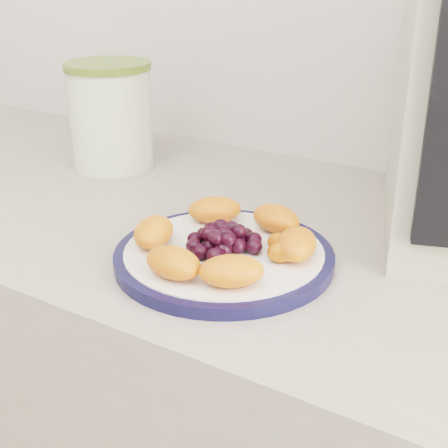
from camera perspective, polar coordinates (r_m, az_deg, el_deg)
The scene contains 5 objects.
plate_rim at distance 0.74m, azimuth 0.00°, elevation -3.02°, with size 0.26×0.26×0.01m, color #12153C.
plate_face at distance 0.74m, azimuth 0.00°, elevation -2.95°, with size 0.24×0.24×0.02m, color white.
canister at distance 1.07m, azimuth -10.29°, elevation 9.41°, with size 0.14×0.14×0.16m, color #496B1E.
canister_lid at distance 1.06m, azimuth -10.64°, elevation 14.04°, with size 0.14×0.14×0.01m, color olive.
fruit_plate at distance 0.73m, azimuth 0.39°, elevation -1.35°, with size 0.23×0.22×0.03m.
Camera 1 is at (0.38, 0.52, 1.24)m, focal length 50.00 mm.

